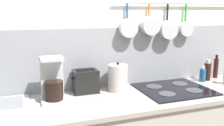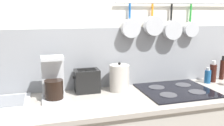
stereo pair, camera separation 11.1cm
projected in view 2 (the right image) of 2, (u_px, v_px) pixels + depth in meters
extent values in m
cube|color=silver|center=(146.00, 40.00, 2.30)|extent=(7.20, 0.06, 2.60)
cube|color=gray|center=(145.00, 55.00, 2.32)|extent=(7.20, 0.07, 0.53)
cylinder|color=#B7BABF|center=(182.00, 3.00, 2.27)|extent=(1.27, 0.02, 0.02)
cylinder|color=#1959B2|center=(130.00, 11.00, 2.15)|extent=(0.02, 0.02, 0.13)
cylinder|color=#B7BABF|center=(131.00, 28.00, 2.15)|extent=(0.16, 0.06, 0.16)
cylinder|color=orange|center=(152.00, 10.00, 2.20)|extent=(0.02, 0.02, 0.11)
cylinder|color=#B7BABF|center=(154.00, 26.00, 2.20)|extent=(0.17, 0.07, 0.17)
cylinder|color=black|center=(171.00, 12.00, 2.26)|extent=(0.02, 0.02, 0.15)
cylinder|color=#B7BABF|center=(172.00, 30.00, 2.26)|extent=(0.17, 0.06, 0.17)
cylinder|color=green|center=(191.00, 13.00, 2.31)|extent=(0.02, 0.02, 0.16)
cylinder|color=#B7BABF|center=(191.00, 29.00, 2.32)|extent=(0.14, 0.05, 0.14)
cube|color=#A59E93|center=(162.00, 96.00, 2.06)|extent=(3.22, 0.63, 0.03)
cube|color=#B7BABF|center=(54.00, 99.00, 1.90)|extent=(0.18, 0.19, 0.02)
cube|color=#B7BABF|center=(53.00, 77.00, 1.93)|extent=(0.17, 0.07, 0.34)
cylinder|color=black|center=(54.00, 89.00, 1.86)|extent=(0.14, 0.14, 0.14)
cube|color=#B7BABF|center=(52.00, 58.00, 1.86)|extent=(0.17, 0.14, 0.02)
cube|color=black|center=(87.00, 81.00, 2.08)|extent=(0.20, 0.15, 0.19)
cube|color=black|center=(87.00, 70.00, 2.04)|extent=(0.15, 0.03, 0.00)
cube|color=black|center=(86.00, 69.00, 2.09)|extent=(0.15, 0.03, 0.00)
cube|color=black|center=(74.00, 77.00, 2.05)|extent=(0.02, 0.02, 0.02)
cylinder|color=beige|center=(119.00, 78.00, 2.11)|extent=(0.17, 0.17, 0.23)
sphere|color=black|center=(119.00, 64.00, 2.09)|extent=(0.02, 0.02, 0.02)
cube|color=black|center=(176.00, 90.00, 2.12)|extent=(0.59, 0.53, 0.01)
cylinder|color=#38383D|center=(168.00, 95.00, 1.99)|extent=(0.14, 0.14, 0.00)
cylinder|color=#38383D|center=(197.00, 92.00, 2.06)|extent=(0.14, 0.14, 0.00)
cylinder|color=#38383D|center=(157.00, 87.00, 2.19)|extent=(0.14, 0.14, 0.00)
cylinder|color=#38383D|center=(183.00, 85.00, 2.26)|extent=(0.14, 0.14, 0.00)
cylinder|color=navy|center=(208.00, 77.00, 2.35)|extent=(0.06, 0.06, 0.12)
cylinder|color=beige|center=(208.00, 69.00, 2.34)|extent=(0.03, 0.03, 0.03)
cylinder|color=#33140F|center=(213.00, 73.00, 2.39)|extent=(0.07, 0.07, 0.17)
cylinder|color=beige|center=(214.00, 63.00, 2.37)|extent=(0.04, 0.04, 0.04)
cylinder|color=#33140F|center=(222.00, 70.00, 2.47)|extent=(0.05, 0.05, 0.19)
cylinder|color=black|center=(223.00, 58.00, 2.45)|extent=(0.03, 0.03, 0.04)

